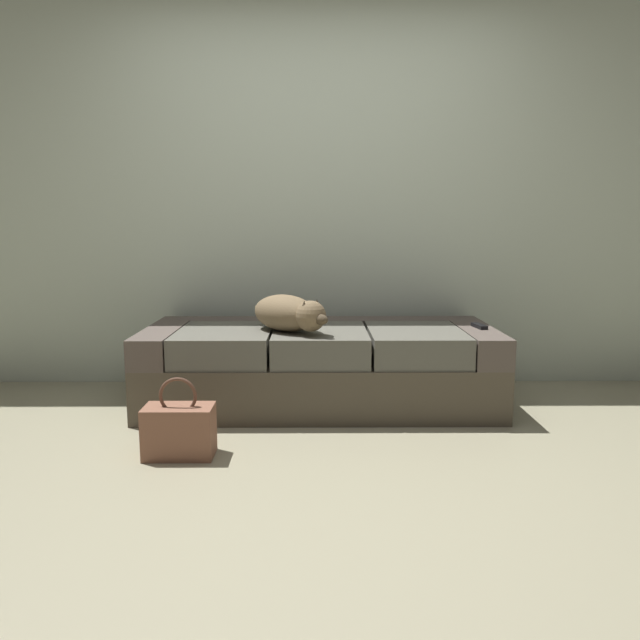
% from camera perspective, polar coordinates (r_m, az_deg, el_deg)
% --- Properties ---
extents(ground_plane, '(10.00, 10.00, 0.00)m').
position_cam_1_polar(ground_plane, '(2.63, 0.15, -14.97)').
color(ground_plane, '#9C9779').
extents(back_wall, '(6.40, 0.10, 2.80)m').
position_cam_1_polar(back_wall, '(4.11, -0.06, 13.59)').
color(back_wall, silver).
rests_on(back_wall, ground).
extents(couch, '(2.05, 0.88, 0.47)m').
position_cam_1_polar(couch, '(3.62, -0.01, -4.36)').
color(couch, brown).
rests_on(couch, ground).
extents(dog_tan, '(0.51, 0.53, 0.21)m').
position_cam_1_polar(dog_tan, '(3.41, -2.91, 0.64)').
color(dog_tan, '#7C6647').
rests_on(dog_tan, couch).
extents(tv_remote, '(0.07, 0.15, 0.02)m').
position_cam_1_polar(tv_remote, '(3.67, 14.82, -0.55)').
color(tv_remote, black).
rests_on(tv_remote, couch).
extents(handbag, '(0.32, 0.18, 0.38)m').
position_cam_1_polar(handbag, '(2.92, -13.16, -10.10)').
color(handbag, '#8B5A44').
rests_on(handbag, ground).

